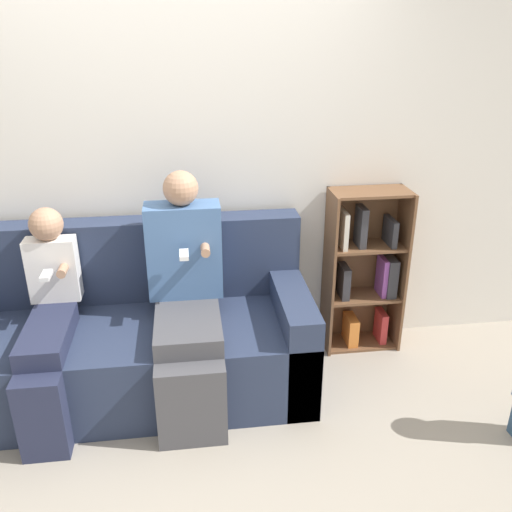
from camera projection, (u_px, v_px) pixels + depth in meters
ground_plane at (187, 441)px, 2.95m from camera, size 14.00×14.00×0.00m
back_wall at (174, 166)px, 3.35m from camera, size 10.00×0.06×2.55m
couch at (132, 340)px, 3.27m from camera, size 2.13×0.87×0.99m
adult_seated at (186, 292)px, 3.06m from camera, size 0.43×0.79×1.34m
child_seated at (48, 321)px, 2.97m from camera, size 0.28×0.82×1.15m
bookshelf at (365, 272)px, 3.66m from camera, size 0.51×0.27×1.12m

